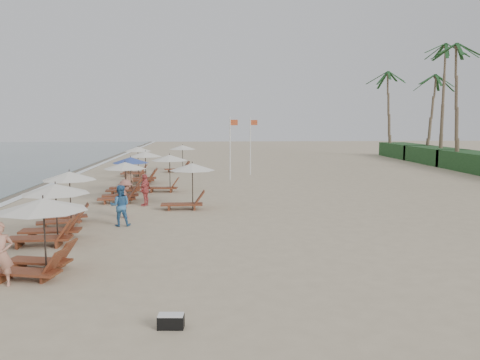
{
  "coord_description": "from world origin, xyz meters",
  "views": [
    {
      "loc": [
        -0.6,
        -17.32,
        4.34
      ],
      "look_at": [
        1.0,
        7.0,
        1.3
      ],
      "focal_mm": 36.23,
      "sensor_mm": 36.0,
      "label": 1
    }
  ],
  "objects": [
    {
      "name": "beachgoer_mid_b",
      "position": [
        -4.28,
        4.21,
        0.86
      ],
      "size": [
        0.78,
        1.18,
        1.71
      ],
      "primitive_type": "imported",
      "rotation": [
        0.0,
        0.0,
        1.71
      ],
      "color": "#985B4D",
      "rests_on": "ground"
    },
    {
      "name": "foam_line",
      "position": [
        -11.2,
        10.0,
        0.01
      ],
      "size": [
        0.5,
        140.0,
        0.02
      ],
      "primitive_type": "cube",
      "color": "white",
      "rests_on": "ground"
    },
    {
      "name": "lounger_station_2",
      "position": [
        -6.5,
        2.85,
        1.2
      ],
      "size": [
        2.44,
        2.21,
        2.23
      ],
      "color": "brown",
      "rests_on": "ground"
    },
    {
      "name": "duffel_bag",
      "position": [
        -1.41,
        -7.56,
        0.16
      ],
      "size": [
        0.57,
        0.31,
        0.31
      ],
      "color": "black",
      "rests_on": "ground"
    },
    {
      "name": "flag_pole_near",
      "position": [
        1.0,
        17.33,
        2.52
      ],
      "size": [
        0.59,
        0.08,
        4.55
      ],
      "color": "silver",
      "rests_on": "ground"
    },
    {
      "name": "lounger_station_5",
      "position": [
        -5.18,
        16.02,
        1.02
      ],
      "size": [
        2.76,
        2.27,
        2.19
      ],
      "color": "brown",
      "rests_on": "ground"
    },
    {
      "name": "flag_pole_far",
      "position": [
        2.76,
        20.71,
        2.51
      ],
      "size": [
        0.59,
        0.08,
        4.52
      ],
      "color": "silver",
      "rests_on": "ground"
    },
    {
      "name": "lounger_station_3",
      "position": [
        -5.23,
        8.48,
        1.07
      ],
      "size": [
        2.62,
        2.27,
        2.11
      ],
      "color": "brown",
      "rests_on": "ground"
    },
    {
      "name": "lounger_station_6",
      "position": [
        -6.25,
        20.55,
        1.12
      ],
      "size": [
        2.44,
        2.09,
        2.27
      ],
      "color": "brown",
      "rests_on": "ground"
    },
    {
      "name": "inland_station_0",
      "position": [
        -1.61,
        6.19,
        1.35
      ],
      "size": [
        2.72,
        2.24,
        2.22
      ],
      "color": "brown",
      "rests_on": "ground"
    },
    {
      "name": "ground",
      "position": [
        0.0,
        0.0,
        0.0
      ],
      "size": [
        160.0,
        160.0,
        0.0
      ],
      "primitive_type": "plane",
      "color": "tan",
      "rests_on": "ground"
    },
    {
      "name": "beachgoer_near",
      "position": [
        -6.03,
        -4.65,
        0.85
      ],
      "size": [
        0.69,
        0.52,
        1.71
      ],
      "primitive_type": "imported",
      "rotation": [
        0.0,
        0.0,
        0.19
      ],
      "color": "tan",
      "rests_on": "ground"
    },
    {
      "name": "beachgoer_far_b",
      "position": [
        -5.44,
        12.39,
        0.75
      ],
      "size": [
        0.66,
        0.84,
        1.5
      ],
      "primitive_type": "imported",
      "rotation": [
        0.0,
        0.0,
        1.29
      ],
      "color": "tan",
      "rests_on": "ground"
    },
    {
      "name": "inland_station_1",
      "position": [
        -3.14,
        12.07,
        1.41
      ],
      "size": [
        2.63,
        2.24,
        2.22
      ],
      "color": "brown",
      "rests_on": "ground"
    },
    {
      "name": "beachgoer_far_a",
      "position": [
        -3.8,
        7.19,
        0.81
      ],
      "size": [
        0.69,
        1.03,
        1.63
      ],
      "primitive_type": "imported",
      "rotation": [
        0.0,
        0.0,
        4.37
      ],
      "color": "#CC5351",
      "rests_on": "ground"
    },
    {
      "name": "lounger_station_4",
      "position": [
        -5.43,
        11.53,
        1.05
      ],
      "size": [
        2.56,
        2.18,
        2.15
      ],
      "color": "brown",
      "rests_on": "ground"
    },
    {
      "name": "inland_station_2",
      "position": [
        -2.97,
        23.3,
        1.37
      ],
      "size": [
        2.73,
        2.24,
        2.22
      ],
      "color": "brown",
      "rests_on": "ground"
    },
    {
      "name": "lounger_station_0",
      "position": [
        -5.38,
        -3.76,
        1.2
      ],
      "size": [
        2.65,
        2.45,
        2.18
      ],
      "color": "brown",
      "rests_on": "ground"
    },
    {
      "name": "beachgoer_mid_a",
      "position": [
        -4.22,
        2.49,
        0.85
      ],
      "size": [
        0.88,
        0.72,
        1.7
      ],
      "primitive_type": "imported",
      "rotation": [
        0.0,
        0.0,
        3.24
      ],
      "color": "teal",
      "rests_on": "ground"
    },
    {
      "name": "lounger_station_1",
      "position": [
        -6.27,
        -0.04,
        1.02
      ],
      "size": [
        2.8,
        2.39,
        2.1
      ],
      "color": "brown",
      "rests_on": "ground"
    }
  ]
}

